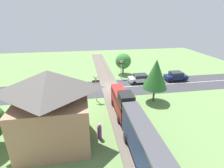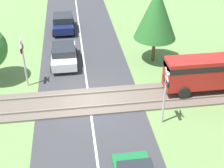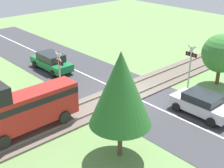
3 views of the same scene
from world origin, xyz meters
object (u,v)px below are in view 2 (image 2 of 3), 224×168
Objects in this scene: car_behind_queue at (63,23)px; crossing_signal_east_approach at (165,90)px; car_near_crossing at (64,54)px; crossing_signal_west_approach at (23,56)px.

car_behind_queue is 14.97m from crossing_signal_east_approach.
car_behind_queue is (-6.25, -0.00, 0.04)m from car_near_crossing.
car_behind_queue is at bearing 164.71° from crossing_signal_west_approach.
crossing_signal_west_approach is at bearing -15.29° from car_behind_queue.
crossing_signal_east_approach is (4.94, 7.79, 0.00)m from crossing_signal_west_approach.
crossing_signal_west_approach is (8.98, -2.45, 1.38)m from car_behind_queue.
car_behind_queue is 1.06× the size of crossing_signal_east_approach.
car_behind_queue reaches higher than car_near_crossing.
car_near_crossing is 1.06× the size of car_behind_queue.
car_behind_queue is 1.06× the size of crossing_signal_west_approach.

